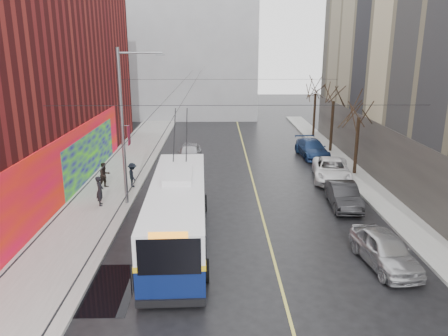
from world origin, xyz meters
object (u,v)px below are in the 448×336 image
object	(u,v)px
pedestrian_c	(132,175)
pedestrian_a	(100,191)
tree_mid	(334,92)
pedestrian_b	(105,175)
trolleybus	(178,211)
streetlight_pole	(125,124)
tree_near	(360,106)
parked_car_d	(312,149)
parked_car_c	(332,170)
parked_car_a	(385,250)
parked_car_b	(343,195)
following_car	(190,153)
tree_far	(316,86)

from	to	relation	value
pedestrian_c	pedestrian_a	bearing A→B (deg)	139.75
tree_mid	pedestrian_b	distance (m)	20.46
trolleybus	pedestrian_a	xyz separation A→B (m)	(-4.90, 4.56, -0.53)
streetlight_pole	tree_mid	world-z (taller)	streetlight_pole
tree_mid	tree_near	bearing A→B (deg)	-90.00
streetlight_pole	parked_car_d	distance (m)	17.83
trolleybus	parked_car_d	xyz separation A→B (m)	(9.84, 16.27, -0.83)
parked_car_c	pedestrian_c	size ratio (longest dim) A/B	3.32
tree_mid	trolleybus	bearing A→B (deg)	-123.42
parked_car_c	pedestrian_a	bearing A→B (deg)	-151.12
parked_car_a	parked_car_c	bearing A→B (deg)	79.06
tree_near	tree_mid	xyz separation A→B (m)	(0.00, 7.00, 0.28)
parked_car_d	pedestrian_b	distance (m)	17.44
tree_mid	pedestrian_a	size ratio (longest dim) A/B	3.83
pedestrian_c	tree_near	bearing A→B (deg)	-99.44
tree_near	pedestrian_a	distance (m)	18.35
streetlight_pole	pedestrian_b	world-z (taller)	streetlight_pole
trolleybus	parked_car_b	size ratio (longest dim) A/B	2.81
parked_car_b	pedestrian_b	bearing A→B (deg)	170.48
following_car	tree_mid	bearing A→B (deg)	16.57
trolleybus	parked_car_c	bearing A→B (deg)	42.75
tree_mid	parked_car_b	xyz separation A→B (m)	(-2.66, -13.47, -4.56)
streetlight_pole	parked_car_b	distance (m)	13.16
parked_car_d	tree_far	bearing A→B (deg)	72.33
tree_mid	pedestrian_a	xyz separation A→B (m)	(-16.74, -13.38, -4.23)
trolleybus	pedestrian_b	world-z (taller)	trolleybus
parked_car_a	parked_car_c	distance (m)	12.33
tree_mid	trolleybus	xyz separation A→B (m)	(-11.84, -17.94, -3.70)
parked_car_c	following_car	size ratio (longest dim) A/B	1.19
tree_near	parked_car_d	xyz separation A→B (m)	(-2.00, 5.32, -4.25)
parked_car_c	pedestrian_a	distance (m)	15.63
tree_far	following_car	xyz separation A→B (m)	(-12.19, -10.31, -4.38)
parked_car_b	pedestrian_a	size ratio (longest dim) A/B	2.43
parked_car_a	following_car	size ratio (longest dim) A/B	0.96
streetlight_pole	parked_car_d	size ratio (longest dim) A/B	1.80
pedestrian_a	pedestrian_c	size ratio (longest dim) A/B	1.09
parked_car_b	parked_car_d	bearing A→B (deg)	90.26
streetlight_pole	parked_car_b	size ratio (longest dim) A/B	2.12
pedestrian_a	pedestrian_b	size ratio (longest dim) A/B	1.04
pedestrian_b	pedestrian_c	size ratio (longest dim) A/B	1.05
tree_mid	parked_car_b	size ratio (longest dim) A/B	1.58
tree_mid	following_car	size ratio (longest dim) A/B	1.49
parked_car_d	streetlight_pole	bearing A→B (deg)	-143.94
tree_far	pedestrian_c	world-z (taller)	tree_far
tree_near	parked_car_c	bearing A→B (deg)	-148.96
streetlight_pole	tree_far	size ratio (longest dim) A/B	1.37
parked_car_c	parked_car_d	world-z (taller)	parked_car_c
streetlight_pole	tree_far	world-z (taller)	streetlight_pole
trolleybus	parked_car_b	bearing A→B (deg)	24.00
tree_near	trolleybus	bearing A→B (deg)	-137.26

